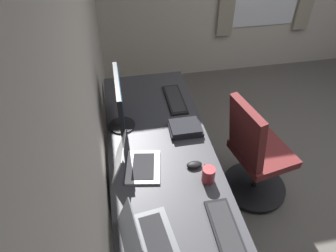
% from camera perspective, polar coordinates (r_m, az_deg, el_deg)
% --- Properties ---
extents(wall_back, '(5.07, 0.10, 2.60)m').
position_cam_1_polar(wall_back, '(1.77, -15.43, 5.41)').
color(wall_back, beige).
rests_on(wall_back, ground).
extents(desk, '(2.07, 0.74, 0.73)m').
position_cam_1_polar(desk, '(2.23, -1.27, -5.70)').
color(desk, '#38383D').
rests_on(desk, ground).
extents(drawer_pedestal, '(0.40, 0.51, 0.69)m').
position_cam_1_polar(drawer_pedestal, '(2.34, -0.92, -14.88)').
color(drawer_pedestal, '#38383D').
rests_on(drawer_pedestal, ground).
extents(monitor_primary, '(0.51, 0.20, 0.41)m').
position_cam_1_polar(monitor_primary, '(2.26, -8.94, 4.62)').
color(monitor_primary, black).
rests_on(monitor_primary, desk).
extents(laptop_leftmost, '(0.34, 0.35, 0.21)m').
position_cam_1_polar(laptop_leftmost, '(2.05, -6.30, -6.73)').
color(laptop_leftmost, silver).
rests_on(laptop_leftmost, desk).
extents(laptop_left, '(0.35, 0.31, 0.19)m').
position_cam_1_polar(laptop_left, '(1.74, -4.23, -19.34)').
color(laptop_left, '#595B60').
rests_on(laptop_left, desk).
extents(keyboard_main, '(0.42, 0.14, 0.02)m').
position_cam_1_polar(keyboard_main, '(2.64, 1.27, 4.94)').
color(keyboard_main, black).
rests_on(keyboard_main, desk).
extents(keyboard_spare, '(0.42, 0.14, 0.02)m').
position_cam_1_polar(keyboard_spare, '(1.81, 10.66, -18.59)').
color(keyboard_spare, black).
rests_on(keyboard_spare, desk).
extents(mouse_main, '(0.06, 0.10, 0.03)m').
position_cam_1_polar(mouse_main, '(2.08, 4.87, -7.13)').
color(mouse_main, black).
rests_on(mouse_main, desk).
extents(book_stack_near, '(0.19, 0.25, 0.06)m').
position_cam_1_polar(book_stack_near, '(2.32, 3.21, -0.45)').
color(book_stack_near, black).
rests_on(book_stack_near, desk).
extents(coffee_mug, '(0.12, 0.08, 0.11)m').
position_cam_1_polar(coffee_mug, '(1.98, 7.44, -8.84)').
color(coffee_mug, '#A53338').
rests_on(coffee_mug, desk).
extents(office_chair, '(0.56, 0.59, 0.97)m').
position_cam_1_polar(office_chair, '(2.62, 15.74, -5.34)').
color(office_chair, maroon).
rests_on(office_chair, ground).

